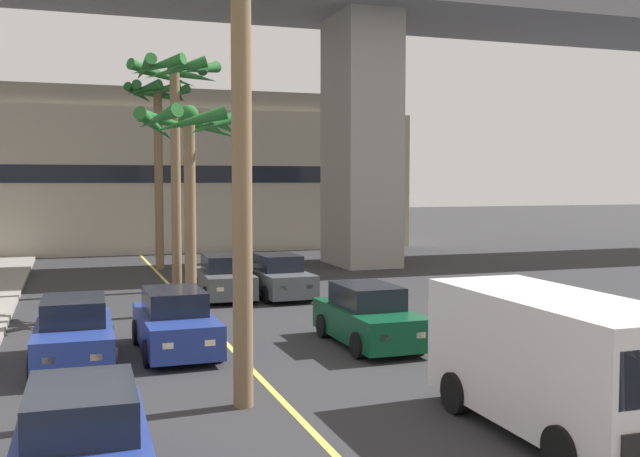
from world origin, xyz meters
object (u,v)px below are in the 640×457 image
car_queue_sixth (369,317)px  palm_tree_farthest_median (175,97)px  delivery_van (554,360)px  car_queue_third (224,278)px  palm_tree_far_median (189,142)px  car_queue_fifth (82,450)px  car_queue_second (278,277)px  car_queue_fourth (74,335)px  car_queue_front (175,323)px  palm_tree_mid_median (239,3)px  palm_tree_near_median (157,118)px

car_queue_sixth → palm_tree_farthest_median: size_ratio=0.46×
palm_tree_farthest_median → delivery_van: bearing=-78.7°
car_queue_third → palm_tree_far_median: 5.77m
car_queue_fifth → delivery_van: (7.52, 0.24, 0.57)m
car_queue_second → car_queue_fifth: 17.56m
delivery_van → palm_tree_farthest_median: palm_tree_farthest_median is taller
car_queue_fourth → car_queue_sixth: same height
car_queue_front → palm_tree_mid_median: palm_tree_mid_median is taller
car_queue_fifth → car_queue_fourth: bearing=90.3°
delivery_van → palm_tree_mid_median: 8.38m
delivery_van → palm_tree_near_median: 26.70m
car_queue_third → car_queue_fourth: bearing=-121.3°
palm_tree_far_median → palm_tree_mid_median: bearing=-93.5°
car_queue_second → palm_tree_near_median: size_ratio=0.46×
car_queue_sixth → car_queue_fifth: bearing=-133.5°
palm_tree_far_median → palm_tree_farthest_median: palm_tree_farthest_median is taller
palm_tree_near_median → car_queue_sixth: bearing=-80.0°
car_queue_front → delivery_van: bearing=-57.6°
car_queue_front → palm_tree_far_median: bearing=77.0°
car_queue_third → palm_tree_farthest_median: palm_tree_farthest_median is taller
car_queue_fifth → palm_tree_near_median: 27.12m
car_queue_fourth → car_queue_fifth: same height
palm_tree_far_median → car_queue_fifth: bearing=-104.7°
car_queue_third → car_queue_sixth: (2.02, -8.82, 0.00)m
car_queue_sixth → palm_tree_near_median: 19.80m
car_queue_third → palm_tree_far_median: size_ratio=0.63×
car_queue_second → car_queue_fifth: (-7.13, -16.04, 0.00)m
car_queue_second → car_queue_fifth: same height
car_queue_fourth → palm_tree_near_median: bearing=77.5°
car_queue_front → car_queue_sixth: (4.87, -0.78, 0.00)m
car_queue_sixth → delivery_van: bearing=-87.7°
car_queue_second → palm_tree_mid_median: palm_tree_mid_median is taller
car_queue_fourth → palm_tree_mid_median: (2.98, -4.32, 6.79)m
car_queue_front → palm_tree_mid_median: size_ratio=0.44×
car_queue_fourth → palm_tree_farthest_median: 13.36m
car_queue_fourth → palm_tree_far_median: palm_tree_far_median is taller
car_queue_fifth → delivery_van: size_ratio=0.79×
car_queue_second → palm_tree_far_median: 6.43m
delivery_van → palm_tree_far_median: size_ratio=0.79×
car_queue_front → palm_tree_far_median: (1.20, 5.20, 4.75)m
car_queue_front → car_queue_third: bearing=70.5°
car_queue_sixth → car_queue_third: bearing=102.9°
palm_tree_mid_median → palm_tree_near_median: bearing=87.3°
car_queue_second → delivery_van: (0.39, -15.80, 0.57)m
car_queue_front → palm_tree_farthest_median: size_ratio=0.46×
car_queue_second → palm_tree_far_median: palm_tree_far_median is taller
car_queue_second → delivery_van: size_ratio=0.79×
palm_tree_far_median → palm_tree_farthest_median: (0.26, 5.10, 1.95)m
car_queue_sixth → palm_tree_near_median: size_ratio=0.46×
car_queue_front → car_queue_sixth: bearing=-9.1°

